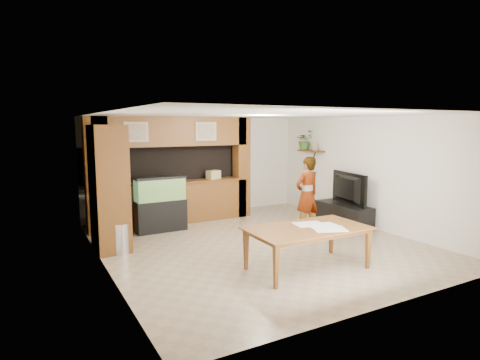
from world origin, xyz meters
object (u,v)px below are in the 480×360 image
television (344,188)px  person (307,195)px  aquarium (160,204)px  pantry_cabinet (109,188)px  dining_table (309,249)px

television → person: (-1.22, -0.12, -0.03)m
aquarium → television: (4.09, -1.55, 0.27)m
pantry_cabinet → person: (4.13, -0.82, -0.35)m
pantry_cabinet → television: pantry_cabinet is taller
person → dining_table: size_ratio=0.84×
aquarium → dining_table: size_ratio=0.62×
television → person: 1.22m
dining_table → aquarium: bearing=112.4°
television → person: bearing=105.7°
pantry_cabinet → dining_table: (2.66, -2.75, -0.85)m
person → pantry_cabinet: bearing=-16.5°
pantry_cabinet → dining_table: 3.92m
television → aquarium: bearing=79.3°
aquarium → dining_table: (1.40, -3.60, -0.26)m
aquarium → television: television is taller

